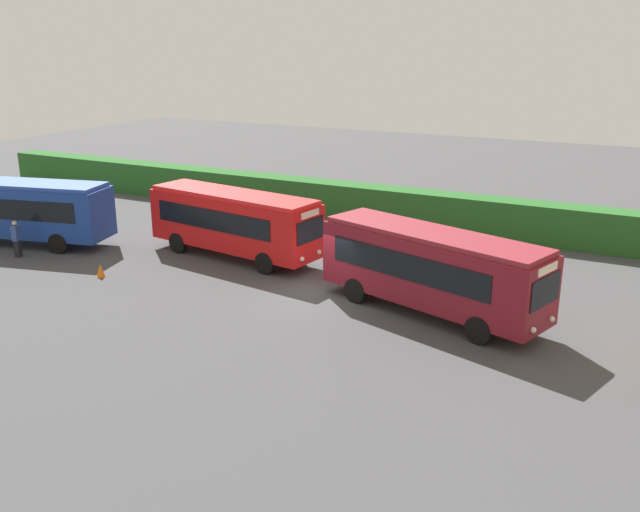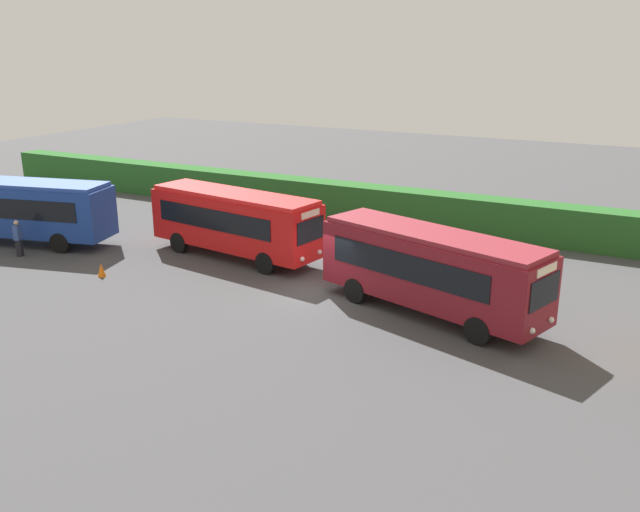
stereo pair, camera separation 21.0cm
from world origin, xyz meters
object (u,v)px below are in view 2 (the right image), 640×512
(bus_maroon, at_px, (431,268))
(person_left, at_px, (18,237))
(person_center, at_px, (271,228))
(bus_red, at_px, (235,220))
(traffic_cone, at_px, (101,270))
(bus_blue, at_px, (15,207))

(bus_maroon, distance_m, person_left, 19.94)
(bus_maroon, height_order, person_center, bus_maroon)
(person_left, relative_size, person_center, 0.95)
(bus_red, height_order, traffic_cone, bus_red)
(bus_red, bearing_deg, traffic_cone, -117.26)
(person_center, xyz_separation_m, traffic_cone, (-4.28, -7.22, -0.69))
(person_left, xyz_separation_m, traffic_cone, (5.62, -0.38, -0.64))
(traffic_cone, bearing_deg, person_left, 176.09)
(person_left, bearing_deg, bus_red, -173.16)
(bus_red, relative_size, bus_maroon, 0.99)
(bus_maroon, bearing_deg, bus_blue, -161.48)
(traffic_cone, bearing_deg, bus_red, 54.44)
(bus_blue, relative_size, bus_red, 1.13)
(bus_red, height_order, person_left, bus_red)
(bus_blue, height_order, bus_red, bus_blue)
(bus_blue, bearing_deg, bus_red, -178.32)
(bus_blue, distance_m, person_left, 2.72)
(bus_blue, bearing_deg, person_center, -169.95)
(person_left, height_order, person_center, person_center)
(bus_blue, xyz_separation_m, person_left, (2.00, -1.60, -0.91))
(bus_blue, bearing_deg, person_left, 127.61)
(bus_maroon, distance_m, traffic_cone, 14.49)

